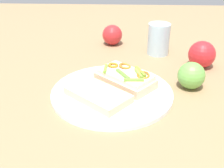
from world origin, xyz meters
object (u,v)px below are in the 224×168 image
at_px(sandwich, 125,78).
at_px(apple_0, 191,75).
at_px(plate, 112,93).
at_px(drinking_glass, 159,39).
at_px(apple_2, 112,35).
at_px(bread_slice_side, 98,95).
at_px(apple_1, 202,54).

distance_m(sandwich, apple_0, 0.17).
height_order(plate, drinking_glass, drinking_glass).
xyz_separation_m(apple_2, drinking_glass, (-0.08, -0.16, 0.02)).
bearing_deg(bread_slice_side, apple_1, 76.32).
height_order(plate, apple_2, apple_2).
height_order(apple_0, apple_2, same).
bearing_deg(drinking_glass, apple_2, 62.52).
relative_size(plate, sandwich, 1.79).
bearing_deg(sandwich, apple_1, 73.28).
relative_size(sandwich, apple_0, 2.39).
xyz_separation_m(bread_slice_side, apple_2, (0.40, -0.02, 0.02)).
bearing_deg(apple_2, sandwich, -171.74).
bearing_deg(bread_slice_side, drinking_glass, 101.13).
distance_m(apple_0, drinking_glass, 0.24).
xyz_separation_m(sandwich, apple_0, (0.01, -0.17, 0.01)).
bearing_deg(drinking_glass, apple_0, -165.16).
xyz_separation_m(apple_1, drinking_glass, (0.10, 0.12, 0.01)).
relative_size(plate, drinking_glass, 2.97).
xyz_separation_m(plate, apple_0, (0.05, -0.21, 0.03)).
relative_size(sandwich, bread_slice_side, 1.11).
bearing_deg(drinking_glass, apple_1, -130.00).
bearing_deg(sandwich, apple_0, 44.58).
bearing_deg(drinking_glass, bread_slice_side, 151.01).
relative_size(sandwich, apple_1, 2.11).
relative_size(sandwich, apple_2, 2.37).
bearing_deg(sandwich, drinking_glass, 107.13).
bearing_deg(drinking_glass, sandwich, 155.66).
relative_size(bread_slice_side, drinking_glass, 1.49).
bearing_deg(apple_2, drinking_glass, -117.48).
bearing_deg(apple_2, apple_1, -123.35).
height_order(sandwich, apple_2, apple_2).
height_order(sandwich, drinking_glass, drinking_glass).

